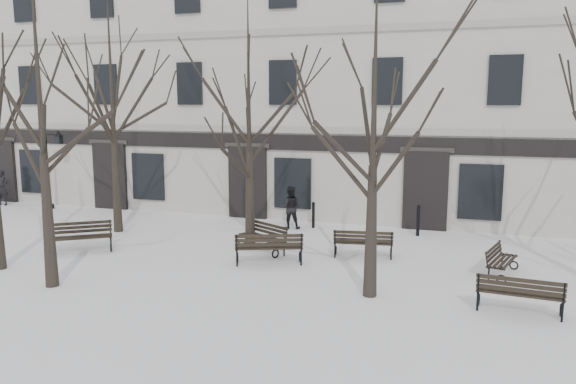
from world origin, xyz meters
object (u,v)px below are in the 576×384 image
at_px(bench_0, 81,236).
at_px(bench_3, 264,236).
at_px(tree_2, 374,98).
at_px(tree_1, 39,87).
at_px(bench_5, 500,260).
at_px(bench_2, 520,293).
at_px(lamp_post, 52,164).
at_px(bench_4, 363,242).
at_px(bench_1, 269,247).

bearing_deg(bench_0, bench_3, -16.33).
bearing_deg(bench_0, tree_2, -42.50).
height_order(tree_1, bench_5, tree_1).
xyz_separation_m(bench_2, lamp_post, (-18.51, 7.08, 1.48)).
distance_m(tree_2, bench_3, 6.54).
bearing_deg(tree_2, tree_1, -167.29).
height_order(bench_0, bench_5, bench_0).
relative_size(tree_1, bench_4, 4.37).
bearing_deg(bench_2, tree_2, 1.68).
bearing_deg(bench_1, bench_3, -85.09).
height_order(bench_5, lamp_post, lamp_post).
bearing_deg(lamp_post, bench_5, -12.89).
relative_size(tree_2, bench_1, 3.72).
relative_size(tree_2, bench_2, 4.07).
distance_m(bench_1, bench_4, 2.91).
bearing_deg(bench_1, lamp_post, -44.69).
xyz_separation_m(tree_2, bench_0, (-9.32, 1.23, -4.24)).
height_order(bench_2, bench_3, bench_2).
height_order(tree_1, tree_2, tree_1).
bearing_deg(bench_2, bench_5, -79.77).
xyz_separation_m(tree_2, bench_5, (3.08, 2.72, -4.31)).
xyz_separation_m(bench_0, bench_1, (6.09, 0.49, 0.02)).
relative_size(bench_2, bench_5, 1.11).
bearing_deg(tree_1, bench_5, 22.32).
xyz_separation_m(bench_0, bench_2, (12.67, -1.42, -0.01)).
bearing_deg(bench_3, bench_2, 5.81).
xyz_separation_m(tree_1, lamp_post, (-7.29, 8.67, -3.05)).
bearing_deg(bench_3, bench_5, 27.17).
bearing_deg(bench_2, bench_3, -19.33).
distance_m(tree_2, bench_1, 5.59).
bearing_deg(bench_0, bench_2, -41.35).
relative_size(tree_2, bench_3, 4.18).
bearing_deg(lamp_post, bench_3, -18.77).
bearing_deg(bench_1, tree_2, 130.60).
xyz_separation_m(bench_1, lamp_post, (-11.93, 5.17, 1.45)).
height_order(bench_2, bench_4, bench_2).
bearing_deg(bench_3, tree_2, -8.26).
distance_m(bench_1, lamp_post, 13.08).
bearing_deg(lamp_post, bench_1, -23.43).
relative_size(bench_0, bench_2, 1.01).
bearing_deg(lamp_post, tree_2, -24.46).
xyz_separation_m(bench_2, bench_4, (-4.13, 3.48, -0.01)).
relative_size(tree_1, bench_0, 4.26).
bearing_deg(bench_5, lamp_post, 92.42).
relative_size(tree_1, bench_3, 4.42).
bearing_deg(tree_2, bench_1, 151.86).
xyz_separation_m(tree_1, bench_3, (3.98, 4.84, -4.55)).
bearing_deg(tree_1, bench_2, 8.06).
relative_size(tree_1, tree_2, 1.06).
relative_size(bench_2, bench_4, 1.02).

